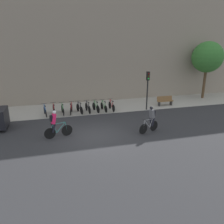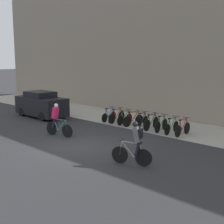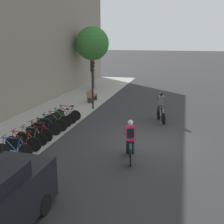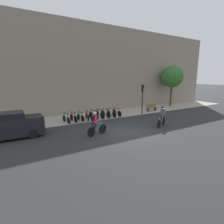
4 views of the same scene
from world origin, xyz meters
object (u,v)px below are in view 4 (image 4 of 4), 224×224
object	(u,v)px
parked_bike_2	(80,117)
parked_car	(10,126)
parked_bike_4	(94,115)
parked_bike_7	(111,113)
cyclist_grey	(162,116)
parked_bike_8	(117,112)
parked_bike_3	(87,116)
cyclist_pink	(95,123)
parked_bike_1	(74,118)
traffic_light_pole	(143,94)
parked_bike_0	(66,119)
parked_bike_6	(106,114)
bench	(151,107)
parked_bike_5	(100,114)

from	to	relation	value
parked_bike_2	parked_car	world-z (taller)	parked_car
parked_bike_4	parked_bike_7	size ratio (longest dim) A/B	0.96
parked_bike_2	parked_bike_7	world-z (taller)	parked_bike_2
cyclist_grey	parked_bike_8	xyz separation A→B (m)	(-1.21, 5.51, -0.55)
cyclist_grey	parked_bike_3	xyz separation A→B (m)	(-4.77, 5.52, -0.55)
cyclist_pink	parked_bike_7	bearing A→B (deg)	48.73
cyclist_pink	parked_bike_1	distance (m)	4.87
traffic_light_pole	cyclist_pink	bearing A→B (deg)	-152.40
parked_bike_0	parked_car	size ratio (longest dim) A/B	0.37
parked_bike_0	parked_bike_1	bearing A→B (deg)	0.06
parked_bike_1	parked_bike_8	bearing A→B (deg)	-0.00
cyclist_pink	parked_bike_0	size ratio (longest dim) A/B	1.13
parked_bike_6	parked_car	xyz separation A→B (m)	(-8.90, -2.28, 0.49)
parked_bike_2	parked_bike_8	distance (m)	4.27
parked_bike_8	parked_bike_1	bearing A→B (deg)	180.00
parked_bike_8	cyclist_pink	bearing A→B (deg)	-135.69
parked_bike_4	parked_car	world-z (taller)	parked_car
cyclist_grey	parked_bike_6	bearing A→B (deg)	115.51
parked_bike_2	parked_bike_3	xyz separation A→B (m)	(0.71, 0.00, 0.01)
cyclist_pink	parked_bike_3	world-z (taller)	cyclist_pink
parked_bike_2	parked_bike_4	world-z (taller)	parked_bike_4
parked_bike_3	parked_bike_7	xyz separation A→B (m)	(2.85, -0.00, -0.01)
cyclist_pink	parked_bike_6	world-z (taller)	cyclist_pink
parked_bike_2	parked_bike_8	xyz separation A→B (m)	(4.27, -0.00, 0.01)
parked_bike_0	parked_bike_4	size ratio (longest dim) A/B	0.99
parked_bike_8	bench	world-z (taller)	parked_bike_8
parked_bike_2	parked_bike_5	distance (m)	2.13
parked_bike_6	parked_car	world-z (taller)	parked_car
parked_bike_0	bench	world-z (taller)	parked_bike_0
parked_bike_1	parked_bike_2	xyz separation A→B (m)	(0.71, 0.00, -0.02)
parked_bike_6	traffic_light_pole	size ratio (longest dim) A/B	0.48
parked_bike_7	parked_car	size ratio (longest dim) A/B	0.39
parked_bike_3	parked_bike_2	bearing A→B (deg)	-180.00
parked_bike_0	parked_bike_5	distance (m)	3.56
parked_bike_3	parked_bike_7	distance (m)	2.85
parked_bike_1	parked_bike_6	xyz separation A→B (m)	(3.56, 0.00, 0.00)
parked_bike_0	parked_bike_4	xyz separation A→B (m)	(2.84, 0.00, 0.02)
parked_car	parked_bike_0	bearing A→B (deg)	26.18
traffic_light_pole	parked_bike_0	bearing A→B (deg)	175.95
parked_bike_5	traffic_light_pole	distance (m)	5.63
parked_bike_2	bench	distance (m)	9.66
traffic_light_pole	bench	distance (m)	3.10
parked_bike_1	parked_bike_7	size ratio (longest dim) A/B	1.02
parked_car	parked_bike_7	bearing A→B (deg)	13.33
cyclist_pink	bench	xyz separation A→B (m)	(10.34, 5.07, -0.48)
cyclist_grey	parked_bike_3	world-z (taller)	cyclist_grey
traffic_light_pole	parked_car	distance (m)	13.61
traffic_light_pole	bench	xyz separation A→B (m)	(2.28, 0.86, -1.91)
parked_bike_1	parked_bike_6	size ratio (longest dim) A/B	1.04
parked_bike_5	bench	distance (m)	7.53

